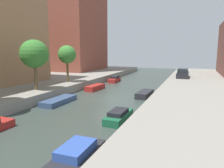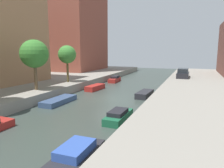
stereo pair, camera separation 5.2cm
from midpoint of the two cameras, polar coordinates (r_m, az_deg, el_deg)
ground_plane at (r=22.33m, az=-1.50°, el=-4.11°), size 84.00×84.00×0.00m
quay_left at (r=31.24m, az=-27.69°, el=-0.42°), size 20.00×64.00×1.00m
apartment_tower_far at (r=47.52m, az=-10.27°, el=18.08°), size 10.00×12.99×23.24m
street_tree_2 at (r=23.18m, az=-20.61°, el=7.76°), size 2.94×2.94×5.29m
street_tree_3 at (r=27.91m, az=-12.25°, el=7.92°), size 2.36×2.36×4.84m
parked_car at (r=34.27m, az=19.06°, el=2.73°), size 1.74×4.59×1.42m
moored_boat_left_2 at (r=21.10m, az=-14.36°, el=-4.49°), size 1.51×4.28×0.50m
moored_boat_left_3 at (r=27.42m, az=-4.63°, el=-0.96°), size 1.45×3.49×0.65m
moored_boat_left_4 at (r=34.51m, az=0.78°, el=1.30°), size 1.52×3.77×0.98m
moored_boat_right_1 at (r=10.16m, az=-9.82°, el=-18.88°), size 1.53×3.60×0.89m
moored_boat_right_2 at (r=15.47m, az=1.90°, el=-8.80°), size 1.25×3.40×0.83m
moored_boat_right_3 at (r=23.51m, az=9.08°, el=-2.76°), size 1.44×3.52×0.63m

